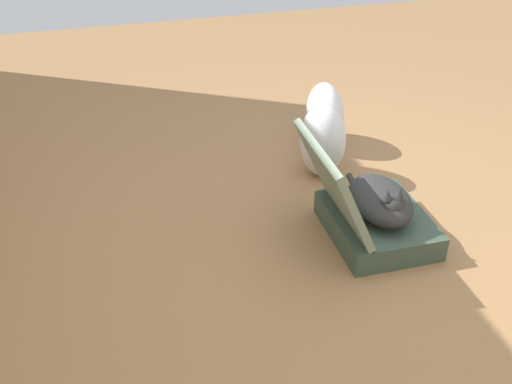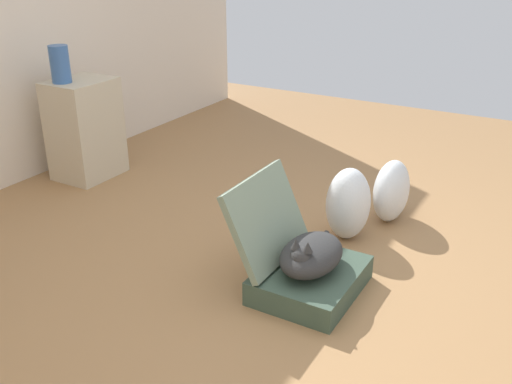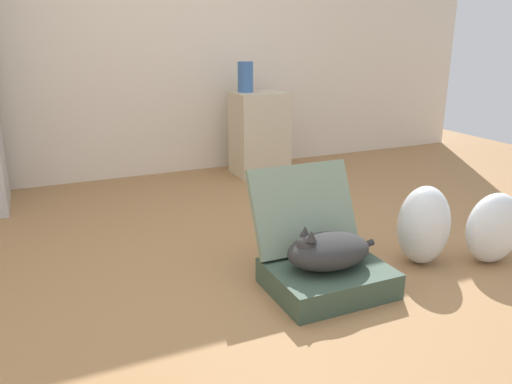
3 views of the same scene
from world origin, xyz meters
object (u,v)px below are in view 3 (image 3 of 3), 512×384
(plastic_bag_white, at_px, (424,225))
(side_table, at_px, (259,133))
(cat, at_px, (327,250))
(plastic_bag_clear, at_px, (494,228))
(vase_tall, at_px, (245,77))
(suitcase_base, at_px, (327,278))

(plastic_bag_white, distance_m, side_table, 2.04)
(cat, relative_size, plastic_bag_clear, 1.28)
(side_table, bearing_deg, vase_tall, 159.75)
(cat, xyz_separation_m, plastic_bag_clear, (0.99, -0.09, -0.02))
(suitcase_base, relative_size, plastic_bag_clear, 1.43)
(suitcase_base, height_order, vase_tall, vase_tall)
(side_table, bearing_deg, cat, -105.90)
(suitcase_base, distance_m, side_table, 2.19)
(cat, relative_size, vase_tall, 1.98)
(plastic_bag_white, xyz_separation_m, plastic_bag_clear, (0.35, -0.15, -0.02))
(suitcase_base, distance_m, cat, 0.15)
(side_table, distance_m, vase_tall, 0.50)
(plastic_bag_white, bearing_deg, plastic_bag_clear, -22.31)
(plastic_bag_clear, bearing_deg, cat, 175.03)
(plastic_bag_white, height_order, side_table, side_table)
(vase_tall, bearing_deg, cat, -102.77)
(plastic_bag_white, relative_size, plastic_bag_clear, 1.11)
(plastic_bag_clear, xyz_separation_m, side_table, (-0.40, 2.18, 0.16))
(plastic_bag_clear, distance_m, vase_tall, 2.37)
(suitcase_base, height_order, side_table, side_table)
(plastic_bag_white, height_order, plastic_bag_clear, plastic_bag_white)
(vase_tall, bearing_deg, plastic_bag_white, -85.77)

